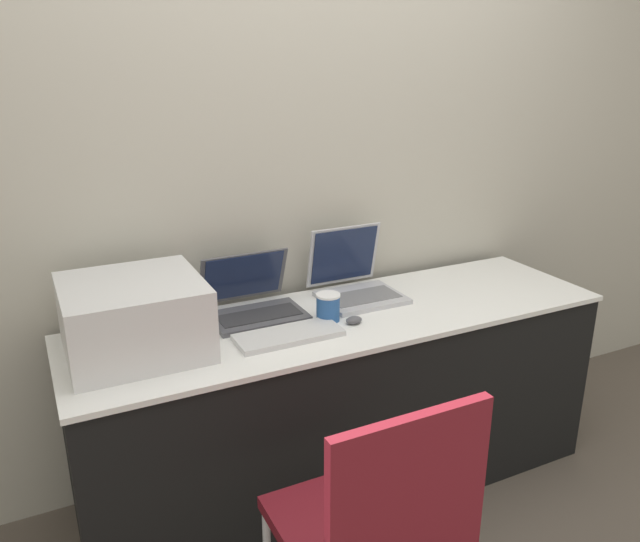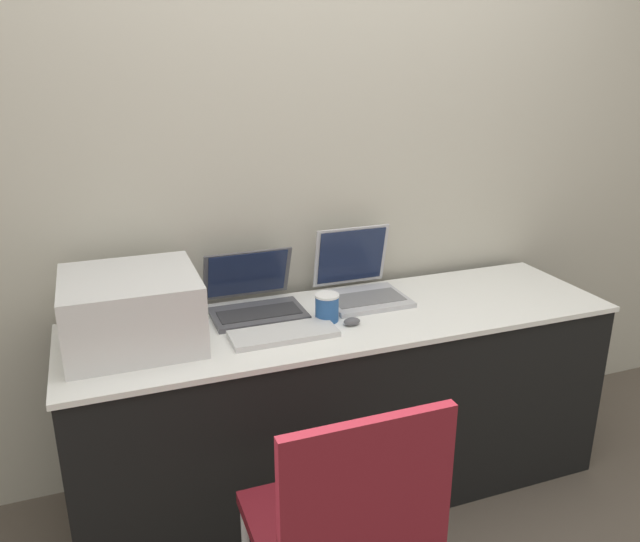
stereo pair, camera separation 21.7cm
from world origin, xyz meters
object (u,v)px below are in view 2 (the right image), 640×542
Objects in this scene: laptop_left at (254,299)px; mouse at (352,322)px; laptop_right at (360,283)px; coffee_cup at (327,307)px; chair at (345,528)px; printer at (131,307)px; external_keyboard at (283,334)px.

laptop_left reaches higher than mouse.
laptop_right is (0.44, -0.00, 0.01)m from laptop_left.
coffee_cup is 0.87m from chair.
printer is at bearing 175.54° from coffee_cup.
external_keyboard is 0.75m from chair.
laptop_right reaches higher than laptop_left.
laptop_right reaches higher than external_keyboard.
printer is at bearing -164.21° from laptop_left.
external_keyboard is at bearing 85.12° from chair.
mouse is 0.07× the size of chair.
external_keyboard is at bearing -14.73° from printer.
laptop_left is 3.33× the size of coffee_cup.
external_keyboard is 0.26m from mouse.
printer is at bearing 170.63° from mouse.
chair is at bearing -114.36° from mouse.
coffee_cup is at bearing 21.53° from external_keyboard.
printer is 4.25× the size of coffee_cup.
mouse is at bearing 1.07° from external_keyboard.
laptop_right is 1.11m from chair.
chair is at bearing -62.76° from printer.
printer is at bearing 117.24° from chair.
laptop_left is 0.39m from mouse.
laptop_left is at bearing 179.72° from laptop_right.
mouse is at bearing -120.01° from laptop_right.
chair is (-0.03, -0.97, -0.27)m from laptop_left.
mouse is (0.26, 0.00, 0.00)m from external_keyboard.
laptop_right is at bearing -0.28° from laptop_left.
printer is 1.38× the size of laptop_right.
chair reaches higher than external_keyboard.
laptop_left is 0.44m from laptop_right.
coffee_cup is (0.68, -0.05, -0.08)m from printer.
coffee_cup is 1.66× the size of mouse.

